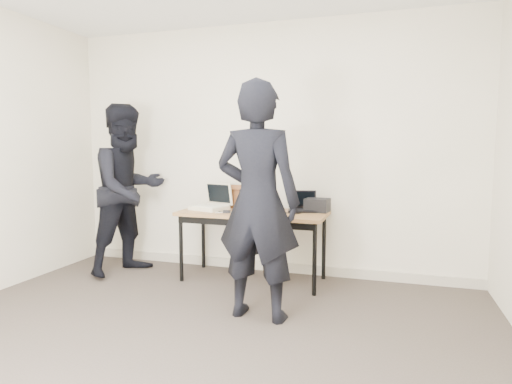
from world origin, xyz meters
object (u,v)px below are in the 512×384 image
at_px(laptop_beige, 212,204).
at_px(leather_satchel, 243,196).
at_px(laptop_center, 251,207).
at_px(person_typist, 258,202).
at_px(laptop_right, 302,206).
at_px(equipment_box, 317,205).
at_px(person_observer, 129,189).
at_px(desk, 253,217).

relative_size(laptop_beige, leather_satchel, 1.16).
distance_m(laptop_center, person_typist, 0.99).
relative_size(laptop_center, person_typist, 0.15).
height_order(laptop_beige, laptop_right, laptop_beige).
xyz_separation_m(leather_satchel, equipment_box, (0.81, -0.04, -0.06)).
height_order(equipment_box, person_observer, person_observer).
bearing_deg(person_observer, laptop_right, -58.39).
xyz_separation_m(laptop_center, person_observer, (-1.36, -0.12, 0.15)).
xyz_separation_m(laptop_center, equipment_box, (0.65, 0.18, 0.02)).
bearing_deg(person_typist, person_observer, -21.20).
height_order(leather_satchel, equipment_box, leather_satchel).
xyz_separation_m(laptop_center, person_typist, (0.35, -0.91, 0.18)).
height_order(equipment_box, person_typist, person_typist).
relative_size(laptop_beige, equipment_box, 1.83).
xyz_separation_m(laptop_right, person_typist, (-0.14, -1.10, 0.18)).
height_order(laptop_beige, laptop_center, laptop_beige).
distance_m(laptop_beige, person_typist, 1.23).
xyz_separation_m(desk, laptop_beige, (-0.46, 0.02, 0.11)).
height_order(leather_satchel, person_observer, person_observer).
bearing_deg(person_typist, laptop_beige, -45.87).
bearing_deg(laptop_beige, leather_satchel, 53.71).
bearing_deg(desk, person_observer, -174.26).
relative_size(desk, equipment_box, 6.42).
bearing_deg(laptop_right, equipment_box, -13.69).
height_order(desk, person_typist, person_typist).
distance_m(laptop_beige, leather_satchel, 0.36).
distance_m(leather_satchel, person_observer, 1.25).
distance_m(laptop_center, laptop_right, 0.53).
bearing_deg(equipment_box, desk, -163.06).
distance_m(desk, leather_satchel, 0.34).
bearing_deg(person_typist, desk, -66.40).
bearing_deg(person_observer, equipment_box, -59.26).
relative_size(leather_satchel, person_typist, 0.20).
bearing_deg(laptop_center, desk, -22.30).
height_order(laptop_center, person_typist, person_typist).
bearing_deg(laptop_center, equipment_box, 13.66).
bearing_deg(equipment_box, person_typist, -105.32).
bearing_deg(equipment_box, laptop_beige, -171.29).
height_order(desk, laptop_right, laptop_right).
bearing_deg(desk, laptop_center, 160.70).
height_order(laptop_right, person_observer, person_observer).
height_order(laptop_beige, person_typist, person_typist).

